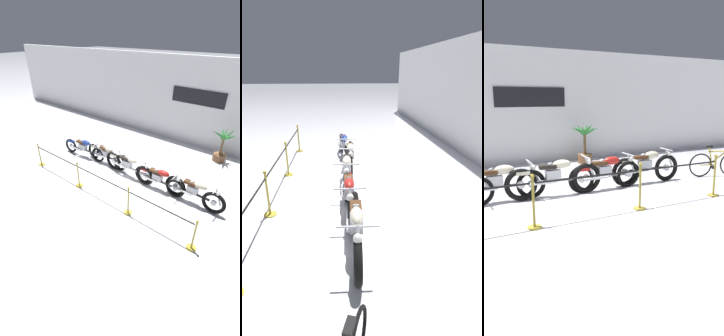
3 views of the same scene
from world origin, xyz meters
The scene contains 12 objects.
ground_plane centered at (0.00, 0.00, 0.00)m, with size 120.00×120.00×0.00m, color silver.
back_wall centered at (0.00, 5.12, 2.10)m, with size 28.00×0.29×4.20m.
motorcycle_cream_1 centered at (-1.42, 0.69, 0.47)m, with size 2.31×0.62×0.94m.
motorcycle_cream_2 centered at (-0.06, 0.53, 0.48)m, with size 2.47×0.62×0.97m.
motorcycle_red_3 centered at (1.36, 0.52, 0.47)m, with size 2.13×0.62×0.94m.
motorcycle_cream_4 centered at (2.70, 0.59, 0.49)m, with size 2.20×0.62×0.97m.
bicycle centered at (5.12, 0.30, 0.40)m, with size 1.68×0.68×0.98m.
potted_palm_left_of_row centered at (2.37, 4.21, 0.77)m, with size 1.09×1.19×1.58m.
stanchion_far_left centered at (-1.32, -1.23, 0.70)m, with size 7.21×0.28×1.05m.
stanchion_mid_left centered at (-1.10, -1.23, 0.36)m, with size 0.28×0.28×1.05m.
stanchion_mid_right centered at (1.28, -1.23, 0.36)m, with size 0.28×0.28×1.05m.
stanchion_far_right centered at (3.50, -1.23, 0.36)m, with size 0.28×0.28×1.05m.
Camera 3 is at (-2.60, -7.02, 2.42)m, focal length 35.00 mm.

